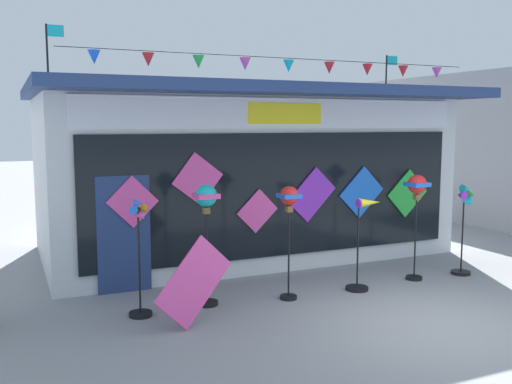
{
  "coord_description": "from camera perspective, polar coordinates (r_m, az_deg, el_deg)",
  "views": [
    {
      "loc": [
        -5.59,
        -6.13,
        2.88
      ],
      "look_at": [
        -1.43,
        3.17,
        1.63
      ],
      "focal_mm": 39.67,
      "sensor_mm": 36.0,
      "label": 1
    }
  ],
  "objects": [
    {
      "name": "wind_spinner_far_left",
      "position": [
        8.57,
        -11.67,
        -6.46
      ],
      "size": [
        0.35,
        0.35,
        1.78
      ],
      "color": "black",
      "rests_on": "ground_plane"
    },
    {
      "name": "kite_shop_building",
      "position": [
        12.67,
        -1.61,
        2.2
      ],
      "size": [
        8.83,
        5.37,
        4.75
      ],
      "color": "silver",
      "rests_on": "ground_plane"
    },
    {
      "name": "wind_spinner_left",
      "position": [
        8.84,
        -5.04,
        -1.85
      ],
      "size": [
        0.35,
        0.35,
        1.93
      ],
      "color": "black",
      "rests_on": "ground_plane"
    },
    {
      "name": "ground_plane",
      "position": [
        8.78,
        17.66,
        -12.48
      ],
      "size": [
        80.0,
        80.0,
        0.0
      ],
      "primitive_type": "plane",
      "color": "gray"
    },
    {
      "name": "wind_spinner_center_right",
      "position": [
        9.93,
        10.78,
        -4.65
      ],
      "size": [
        0.63,
        0.39,
        1.6
      ],
      "color": "black",
      "rests_on": "ground_plane"
    },
    {
      "name": "wind_spinner_right",
      "position": [
        10.66,
        15.91,
        -0.24
      ],
      "size": [
        0.35,
        0.35,
        1.94
      ],
      "color": "black",
      "rests_on": "ground_plane"
    },
    {
      "name": "wind_spinner_far_right",
      "position": [
        11.36,
        20.27,
        -2.33
      ],
      "size": [
        0.41,
        0.36,
        1.74
      ],
      "color": "black",
      "rests_on": "ground_plane"
    },
    {
      "name": "display_kite_on_ground",
      "position": [
        8.16,
        -6.27,
        -9.01
      ],
      "size": [
        1.27,
        0.38,
        1.27
      ],
      "primitive_type": "cube",
      "rotation": [
        -0.3,
        0.79,
        0.0
      ],
      "color": "#EA4CA3",
      "rests_on": "ground_plane"
    },
    {
      "name": "wind_spinner_center_left",
      "position": [
        9.12,
        3.36,
        -1.74
      ],
      "size": [
        0.32,
        0.32,
        1.87
      ],
      "color": "black",
      "rests_on": "ground_plane"
    }
  ]
}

